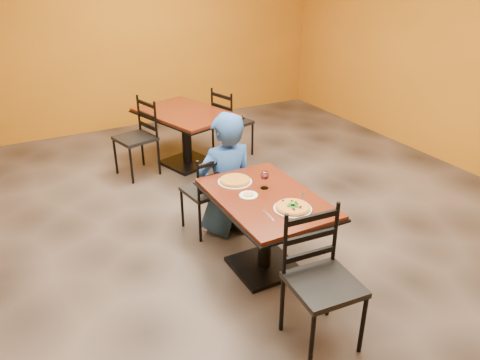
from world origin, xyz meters
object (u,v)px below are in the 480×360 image
table_main (265,216)px  chair_second_right (233,122)px  side_plate (249,195)px  wine_glass (265,179)px  plate_main (293,209)px  chair_main_near (324,285)px  chair_main_far (205,191)px  chair_second_left (135,139)px  pizza_main (293,207)px  pizza_far (235,180)px  diner (226,173)px  table_second (186,125)px  plate_far (235,182)px

table_main → chair_second_right: size_ratio=1.26×
table_main → side_plate: side_plate is taller
chair_second_right → wine_glass: chair_second_right is taller
plate_main → side_plate: size_ratio=1.94×
chair_main_near → plate_main: (0.17, 0.66, 0.24)m
chair_main_far → chair_second_left: size_ratio=0.90×
pizza_main → side_plate: size_ratio=1.77×
table_main → chair_main_near: bearing=-95.6°
wine_glass → plate_main: bearing=-89.0°
pizza_main → chair_second_right: bearing=72.1°
table_main → chair_main_near: (-0.09, -0.96, -0.04)m
chair_main_near → chair_second_left: 3.52m
chair_second_right → pizza_far: size_ratio=3.49×
table_main → diner: size_ratio=0.96×
table_second → plate_far: (-0.40, -2.18, 0.19)m
table_second → pizza_main: pizza_main is taller
plate_far → chair_second_left: bearing=97.9°
diner → plate_main: diner is taller
chair_main_near → chair_main_far: bearing=97.1°
chair_main_far → plate_main: 1.25m
chair_second_right → diner: (-0.99, -1.76, 0.15)m
chair_main_far → pizza_main: bearing=94.7°
chair_second_right → plate_main: bearing=146.9°
pizza_main → chair_main_near: bearing=-104.2°
pizza_far → table_second: bearing=79.6°
plate_far → chair_main_far: bearing=97.8°
chair_main_far → chair_second_left: 1.68m
plate_main → table_second: bearing=85.6°
plate_far → wine_glass: 0.30m
chair_second_right → side_plate: size_ratio=6.11×
chair_second_left → table_second: bearing=75.8°
side_plate → plate_main: bearing=-61.5°
pizza_far → wine_glass: 0.30m
diner → plate_main: 1.09m
table_main → chair_second_left: size_ratio=1.25×
diner → side_plate: size_ratio=7.99×
table_second → chair_second_left: size_ratio=1.55×
chair_second_right → pizza_main: chair_second_right is taller
table_main → table_second: same height
plate_far → chair_main_near: bearing=-89.4°
plate_far → pizza_far: bearing=63.4°
table_second → wine_glass: bearing=-95.4°
chair_main_far → chair_second_right: 2.03m
chair_second_left → pizza_far: (0.30, -2.18, 0.28)m
pizza_main → side_plate: 0.42m
table_second → plate_far: 2.23m
chair_main_far → diner: bearing=143.2°
chair_second_left → wine_glass: size_ratio=5.49×
chair_main_far → plate_main: (0.25, -1.18, 0.31)m
chair_main_near → pizza_far: size_ratio=3.66×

